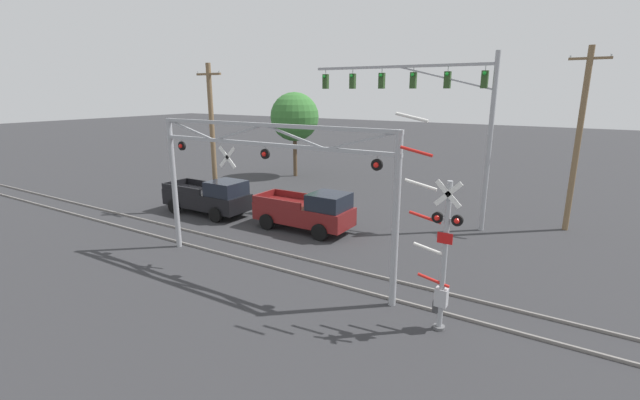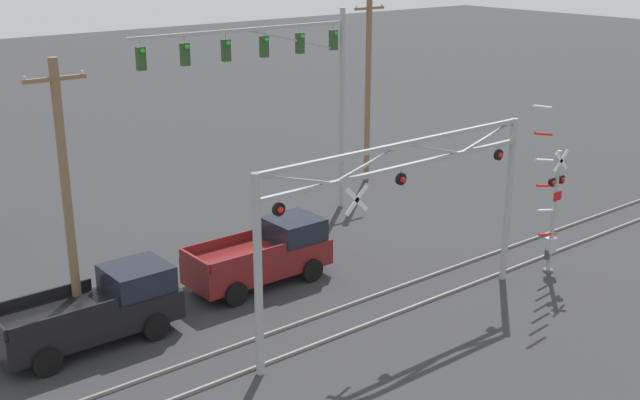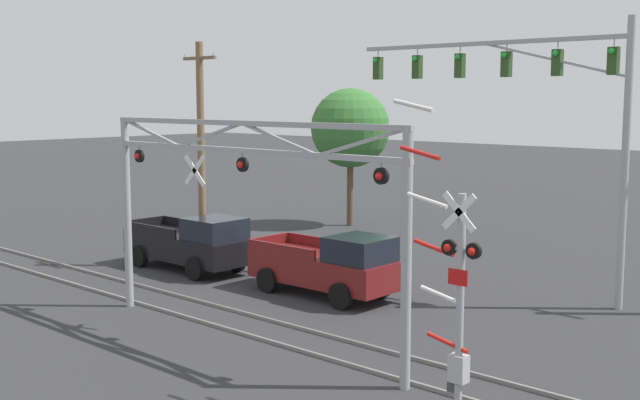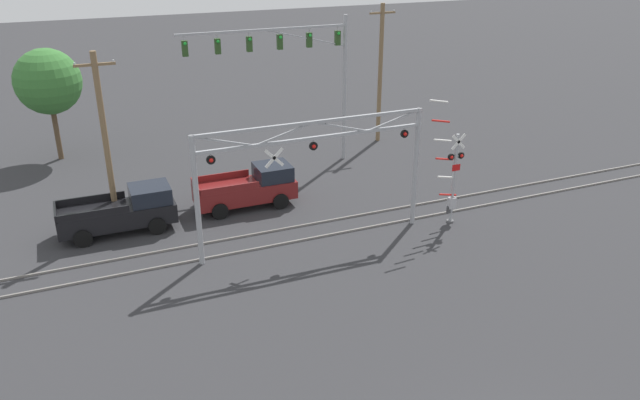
{
  "view_description": "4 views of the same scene",
  "coord_description": "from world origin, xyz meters",
  "px_view_note": "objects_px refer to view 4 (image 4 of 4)",
  "views": [
    {
      "loc": [
        10.14,
        2.38,
        6.99
      ],
      "look_at": [
        0.4,
        17.99,
        2.29
      ],
      "focal_mm": 24.0,
      "sensor_mm": 36.0,
      "label": 1
    },
    {
      "loc": [
        -16.42,
        -1.74,
        11.59
      ],
      "look_at": [
        -0.8,
        17.67,
        3.47
      ],
      "focal_mm": 45.0,
      "sensor_mm": 36.0,
      "label": 2
    },
    {
      "loc": [
        15.45,
        0.8,
        6.43
      ],
      "look_at": [
        2.11,
        15.44,
        3.9
      ],
      "focal_mm": 45.0,
      "sensor_mm": 36.0,
      "label": 3
    },
    {
      "loc": [
        -9.72,
        -9.21,
        13.5
      ],
      "look_at": [
        -0.15,
        13.67,
        2.6
      ],
      "focal_mm": 35.0,
      "sensor_mm": 36.0,
      "label": 4
    }
  ],
  "objects_px": {
    "traffic_signal_span": "(302,62)",
    "background_tree_beyond_span": "(48,82)",
    "pickup_truck_following": "(123,211)",
    "utility_pole_left": "(105,140)",
    "crossing_gantry": "(313,161)",
    "pickup_truck_lead": "(250,187)",
    "crossing_signal_mast": "(452,179)",
    "utility_pole_right": "(380,72)"
  },
  "relations": [
    {
      "from": "traffic_signal_span",
      "to": "pickup_truck_lead",
      "type": "distance_m",
      "value": 8.63
    },
    {
      "from": "crossing_gantry",
      "to": "traffic_signal_span",
      "type": "bearing_deg",
      "value": 71.25
    },
    {
      "from": "traffic_signal_span",
      "to": "background_tree_beyond_span",
      "type": "xyz_separation_m",
      "value": [
        -13.84,
        6.84,
        -1.38
      ]
    },
    {
      "from": "traffic_signal_span",
      "to": "crossing_gantry",
      "type": "bearing_deg",
      "value": -108.75
    },
    {
      "from": "pickup_truck_lead",
      "to": "pickup_truck_following",
      "type": "bearing_deg",
      "value": -175.62
    },
    {
      "from": "pickup_truck_following",
      "to": "utility_pole_right",
      "type": "bearing_deg",
      "value": 23.42
    },
    {
      "from": "pickup_truck_lead",
      "to": "utility_pole_left",
      "type": "height_order",
      "value": "utility_pole_left"
    },
    {
      "from": "crossing_gantry",
      "to": "pickup_truck_lead",
      "type": "xyz_separation_m",
      "value": [
        -1.5,
        5.1,
        -3.01
      ]
    },
    {
      "from": "crossing_signal_mast",
      "to": "background_tree_beyond_span",
      "type": "distance_m",
      "value": 24.77
    },
    {
      "from": "background_tree_beyond_span",
      "to": "utility_pole_left",
      "type": "bearing_deg",
      "value": -78.91
    },
    {
      "from": "crossing_gantry",
      "to": "utility_pole_left",
      "type": "xyz_separation_m",
      "value": [
        -8.25,
        5.38,
        0.36
      ]
    },
    {
      "from": "pickup_truck_following",
      "to": "utility_pole_left",
      "type": "distance_m",
      "value": 3.46
    },
    {
      "from": "utility_pole_right",
      "to": "background_tree_beyond_span",
      "type": "xyz_separation_m",
      "value": [
        -20.25,
        4.46,
        0.23
      ]
    },
    {
      "from": "traffic_signal_span",
      "to": "utility_pole_left",
      "type": "distance_m",
      "value": 12.61
    },
    {
      "from": "pickup_truck_following",
      "to": "utility_pole_left",
      "type": "relative_size",
      "value": 0.64
    },
    {
      "from": "crossing_signal_mast",
      "to": "utility_pole_right",
      "type": "bearing_deg",
      "value": 77.72
    },
    {
      "from": "traffic_signal_span",
      "to": "background_tree_beyond_span",
      "type": "relative_size",
      "value": 1.45
    },
    {
      "from": "crossing_gantry",
      "to": "traffic_signal_span",
      "type": "height_order",
      "value": "traffic_signal_span"
    },
    {
      "from": "crossing_signal_mast",
      "to": "pickup_truck_following",
      "type": "relative_size",
      "value": 1.18
    },
    {
      "from": "crossing_signal_mast",
      "to": "utility_pole_left",
      "type": "relative_size",
      "value": 0.75
    },
    {
      "from": "traffic_signal_span",
      "to": "pickup_truck_following",
      "type": "bearing_deg",
      "value": -154.92
    },
    {
      "from": "utility_pole_left",
      "to": "traffic_signal_span",
      "type": "bearing_deg",
      "value": 21.32
    },
    {
      "from": "traffic_signal_span",
      "to": "pickup_truck_following",
      "type": "distance_m",
      "value": 13.56
    },
    {
      "from": "background_tree_beyond_span",
      "to": "pickup_truck_following",
      "type": "bearing_deg",
      "value": -78.27
    },
    {
      "from": "crossing_signal_mast",
      "to": "utility_pole_left",
      "type": "height_order",
      "value": "utility_pole_left"
    },
    {
      "from": "pickup_truck_lead",
      "to": "traffic_signal_span",
      "type": "bearing_deg",
      "value": 44.66
    },
    {
      "from": "crossing_signal_mast",
      "to": "utility_pole_left",
      "type": "distance_m",
      "value": 16.49
    },
    {
      "from": "traffic_signal_span",
      "to": "background_tree_beyond_span",
      "type": "bearing_deg",
      "value": 153.7
    },
    {
      "from": "crossing_gantry",
      "to": "crossing_signal_mast",
      "type": "xyz_separation_m",
      "value": [
        6.96,
        -0.65,
        -1.7
      ]
    },
    {
      "from": "traffic_signal_span",
      "to": "utility_pole_left",
      "type": "relative_size",
      "value": 1.18
    },
    {
      "from": "utility_pole_right",
      "to": "pickup_truck_following",
      "type": "bearing_deg",
      "value": -156.58
    },
    {
      "from": "pickup_truck_following",
      "to": "pickup_truck_lead",
      "type": "bearing_deg",
      "value": 4.38
    },
    {
      "from": "traffic_signal_span",
      "to": "pickup_truck_following",
      "type": "relative_size",
      "value": 1.86
    },
    {
      "from": "utility_pole_left",
      "to": "utility_pole_right",
      "type": "bearing_deg",
      "value": 20.99
    },
    {
      "from": "crossing_signal_mast",
      "to": "pickup_truck_lead",
      "type": "xyz_separation_m",
      "value": [
        -8.45,
        5.76,
        -1.31
      ]
    },
    {
      "from": "pickup_truck_following",
      "to": "utility_pole_right",
      "type": "distance_m",
      "value": 19.67
    },
    {
      "from": "traffic_signal_span",
      "to": "utility_pole_right",
      "type": "xyz_separation_m",
      "value": [
        6.41,
        2.38,
        -1.61
      ]
    },
    {
      "from": "crossing_gantry",
      "to": "pickup_truck_lead",
      "type": "height_order",
      "value": "crossing_gantry"
    },
    {
      "from": "pickup_truck_following",
      "to": "crossing_signal_mast",
      "type": "bearing_deg",
      "value": -19.44
    },
    {
      "from": "crossing_signal_mast",
      "to": "utility_pole_left",
      "type": "xyz_separation_m",
      "value": [
        -15.21,
        6.03,
        2.06
      ]
    },
    {
      "from": "crossing_signal_mast",
      "to": "traffic_signal_span",
      "type": "height_order",
      "value": "traffic_signal_span"
    },
    {
      "from": "crossing_gantry",
      "to": "background_tree_beyond_span",
      "type": "xyz_separation_m",
      "value": [
        -10.48,
        16.75,
        0.88
      ]
    }
  ]
}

